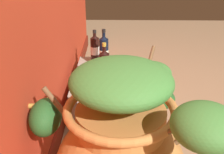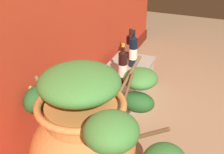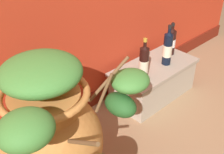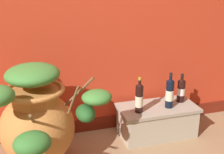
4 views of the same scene
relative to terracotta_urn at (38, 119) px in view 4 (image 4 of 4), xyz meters
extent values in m
cube|color=maroon|center=(0.42, 0.42, -0.35)|extent=(4.40, 0.02, 0.13)
cylinder|color=#B28433|center=(0.13, 0.38, 0.16)|extent=(0.02, 0.10, 0.02)
torus|color=#B28433|center=(0.13, 0.33, 0.19)|extent=(0.06, 0.06, 0.01)
ellipsoid|color=#CC7F3D|center=(-0.01, 0.02, -0.08)|extent=(0.57, 0.57, 0.57)
cylinder|color=#CC7F3D|center=(-0.01, 0.02, 0.17)|extent=(0.36, 0.36, 0.12)
torus|color=#CC7F3D|center=(-0.01, 0.02, 0.23)|extent=(0.46, 0.46, 0.04)
cylinder|color=brown|center=(0.31, -0.11, 0.23)|extent=(0.22, 0.11, 0.25)
ellipsoid|color=#428438|center=(0.43, -0.15, 0.19)|extent=(0.23, 0.21, 0.11)
cylinder|color=brown|center=(-0.19, -0.19, 0.30)|extent=(0.10, 0.12, 0.16)
cylinder|color=brown|center=(0.07, 0.29, 0.20)|extent=(0.05, 0.13, 0.17)
ellipsoid|color=#235623|center=(0.09, 0.35, 0.13)|extent=(0.21, 0.14, 0.16)
cylinder|color=brown|center=(-0.04, -0.31, 0.16)|extent=(0.04, 0.25, 0.19)
ellipsoid|color=#387A33|center=(-0.05, -0.42, 0.05)|extent=(0.24, 0.21, 0.14)
cylinder|color=brown|center=(0.26, -0.12, 0.18)|extent=(0.09, 0.06, 0.24)
ellipsoid|color=#235623|center=(0.34, -0.17, 0.08)|extent=(0.14, 0.20, 0.12)
ellipsoid|color=#428438|center=(-0.01, 0.02, 0.36)|extent=(0.40, 0.40, 0.15)
cube|color=#B2A893|center=(1.09, 0.18, -0.27)|extent=(0.69, 0.35, 0.29)
cube|color=#A09785|center=(1.09, 0.18, -0.14)|extent=(0.73, 0.38, 0.03)
cylinder|color=black|center=(1.35, 0.22, -0.02)|extent=(0.07, 0.07, 0.21)
cone|color=black|center=(1.35, 0.22, 0.10)|extent=(0.07, 0.07, 0.04)
cylinder|color=black|center=(1.35, 0.22, 0.12)|extent=(0.03, 0.03, 0.07)
cylinder|color=black|center=(1.35, 0.22, 0.15)|extent=(0.03, 0.03, 0.02)
cylinder|color=silver|center=(1.35, 0.22, -0.02)|extent=(0.08, 0.08, 0.07)
cylinder|color=black|center=(1.18, 0.14, 0.01)|extent=(0.07, 0.07, 0.26)
cone|color=black|center=(1.18, 0.14, 0.15)|extent=(0.07, 0.07, 0.04)
cylinder|color=black|center=(1.18, 0.14, 0.17)|extent=(0.02, 0.02, 0.08)
cylinder|color=black|center=(1.18, 0.14, 0.20)|extent=(0.03, 0.03, 0.02)
cylinder|color=beige|center=(1.18, 0.14, 0.00)|extent=(0.07, 0.07, 0.10)
cylinder|color=black|center=(0.88, 0.12, 0.00)|extent=(0.07, 0.07, 0.25)
cone|color=black|center=(0.88, 0.12, 0.14)|extent=(0.07, 0.07, 0.04)
cylinder|color=black|center=(0.88, 0.12, 0.17)|extent=(0.02, 0.02, 0.08)
cylinder|color=#B7932D|center=(0.88, 0.12, 0.19)|extent=(0.03, 0.03, 0.02)
cylinder|color=beige|center=(0.88, 0.12, -0.02)|extent=(0.07, 0.07, 0.10)
camera|label=1|loc=(-0.99, 0.04, 0.84)|focal=46.55mm
camera|label=2|loc=(-1.06, -0.58, 1.04)|focal=47.06mm
camera|label=3|loc=(-0.57, -1.05, 1.07)|focal=47.12mm
camera|label=4|loc=(-0.03, -2.09, 1.06)|focal=47.38mm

